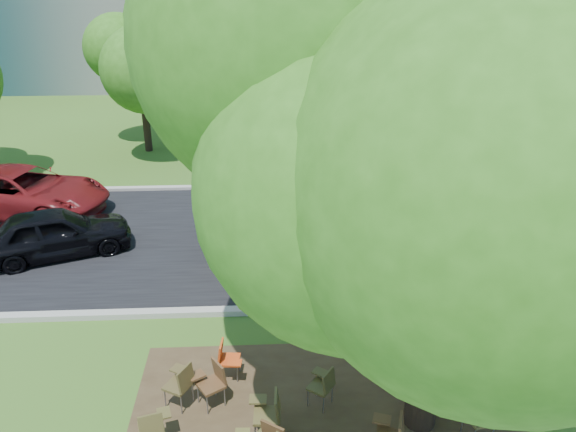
{
  "coord_description": "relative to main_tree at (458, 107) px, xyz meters",
  "views": [
    {
      "loc": [
        -0.07,
        -8.11,
        7.41
      ],
      "look_at": [
        0.56,
        4.44,
        1.83
      ],
      "focal_mm": 35.0,
      "sensor_mm": 36.0,
      "label": 1
    }
  ],
  "objects": [
    {
      "name": "ground",
      "position": [
        -2.64,
        0.61,
        -5.66
      ],
      "size": [
        160.0,
        160.0,
        0.0
      ],
      "primitive_type": "plane",
      "color": "#324B17",
      "rests_on": "ground"
    },
    {
      "name": "dirt_patch",
      "position": [
        -1.64,
        0.11,
        -5.64
      ],
      "size": [
        7.0,
        4.5,
        0.03
      ],
      "primitive_type": "cube",
      "color": "#382819",
      "rests_on": "ground"
    },
    {
      "name": "asphalt_road",
      "position": [
        -2.64,
        7.61,
        -5.64
      ],
      "size": [
        80.0,
        8.0,
        0.04
      ],
      "primitive_type": "cube",
      "color": "black",
      "rests_on": "ground"
    },
    {
      "name": "kerb_near",
      "position": [
        -2.64,
        3.61,
        -5.59
      ],
      "size": [
        80.0,
        0.25,
        0.14
      ],
      "primitive_type": "cube",
      "color": "gray",
      "rests_on": "ground"
    },
    {
      "name": "kerb_far",
      "position": [
        -2.64,
        11.71,
        -5.59
      ],
      "size": [
        80.0,
        0.25,
        0.14
      ],
      "primitive_type": "cube",
      "color": "gray",
      "rests_on": "ground"
    },
    {
      "name": "bg_tree_2",
      "position": [
        -7.64,
        16.61,
        -1.45
      ],
      "size": [
        4.8,
        4.8,
        6.62
      ],
      "color": "black",
      "rests_on": "ground"
    },
    {
      "name": "bg_tree_3",
      "position": [
        5.36,
        14.61,
        -0.63
      ],
      "size": [
        5.6,
        5.6,
        7.84
      ],
      "color": "black",
      "rests_on": "ground"
    },
    {
      "name": "main_tree",
      "position": [
        0.0,
        0.0,
        0.0
      ],
      "size": [
        7.2,
        7.2,
        9.27
      ],
      "color": "black",
      "rests_on": "ground"
    },
    {
      "name": "school_bus",
      "position": [
        2.74,
        6.53,
        -3.87
      ],
      "size": [
        12.85,
        4.21,
        3.09
      ],
      "rotation": [
        0.0,
        0.0,
        -0.12
      ],
      "color": "#F3A507",
      "rests_on": "ground"
    },
    {
      "name": "chair_0",
      "position": [
        -4.58,
        -0.39,
        -5.13
      ],
      "size": [
        0.59,
        0.63,
        0.86
      ],
      "rotation": [
        0.0,
        0.0,
        0.28
      ],
      "color": "#4B4320",
      "rests_on": "ground"
    },
    {
      "name": "chair_7",
      "position": [
        0.83,
        -0.46,
        -5.09
      ],
      "size": [
        0.66,
        0.63,
        0.92
      ],
      "rotation": [
        0.0,
        0.0,
        -1.34
      ],
      "color": "brown",
      "rests_on": "ground"
    },
    {
      "name": "chair_8",
      "position": [
        -4.24,
        0.63,
        -5.09
      ],
      "size": [
        0.6,
        0.77,
        0.92
      ],
      "rotation": [
        0.0,
        0.0,
        1.06
      ],
      "color": "#493D1F",
      "rests_on": "ground"
    },
    {
      "name": "chair_9",
      "position": [
        -3.68,
        0.66,
        -5.09
      ],
      "size": [
        0.76,
        0.61,
        0.91
      ],
      "rotation": [
        0.0,
        0.0,
        2.14
      ],
      "color": "#50331C",
      "rests_on": "ground"
    },
    {
      "name": "chair_10",
      "position": [
        -3.45,
        1.35,
        -5.15
      ],
      "size": [
        0.49,
        0.58,
        0.83
      ],
      "rotation": [
        0.0,
        0.0,
        -1.68
      ],
      "color": "#C04114",
      "rests_on": "ground"
    },
    {
      "name": "chair_11",
      "position": [
        -1.66,
        0.51,
        -5.15
      ],
      "size": [
        0.56,
        0.71,
        0.83
      ],
      "rotation": [
        0.0,
        0.0,
        0.96
      ],
      "color": "#413D1C",
      "rests_on": "ground"
    },
    {
      "name": "chair_12",
      "position": [
        0.23,
        0.33,
        -5.08
      ],
      "size": [
        0.64,
        0.81,
        0.94
      ],
      "rotation": [
        0.0,
        0.0,
        3.95
      ],
      "color": "#3F2616",
      "rests_on": "ground"
    },
    {
      "name": "chair_13",
      "position": [
        1.33,
        0.24,
        -5.09
      ],
      "size": [
        0.66,
        0.54,
        0.92
      ],
      "rotation": [
        0.0,
        0.0,
        -0.14
      ],
      "color": "#453D1E",
      "rests_on": "ground"
    },
    {
      "name": "chair_14",
      "position": [
        -2.65,
        -0.18,
        -5.08
      ],
      "size": [
        0.55,
        0.62,
        0.93
      ],
      "rotation": [
        0.0,
        0.0,
        1.52
      ],
      "color": "#4C4320",
      "rests_on": "ground"
    },
    {
      "name": "black_car",
      "position": [
        -8.46,
        6.81,
        -4.97
      ],
      "size": [
        4.37,
        2.99,
        1.38
      ],
      "primitive_type": "imported",
      "rotation": [
        0.0,
        0.0,
        1.94
      ],
      "color": "black",
      "rests_on": "ground"
    },
    {
      "name": "bg_car_red",
      "position": [
        -10.42,
        9.85,
        -4.9
      ],
      "size": [
        5.91,
        3.82,
        1.52
      ],
      "primitive_type": "imported",
      "rotation": [
        0.0,
        0.0,
        1.31
      ],
      "color": "#5F1012",
      "rests_on": "ground"
    }
  ]
}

